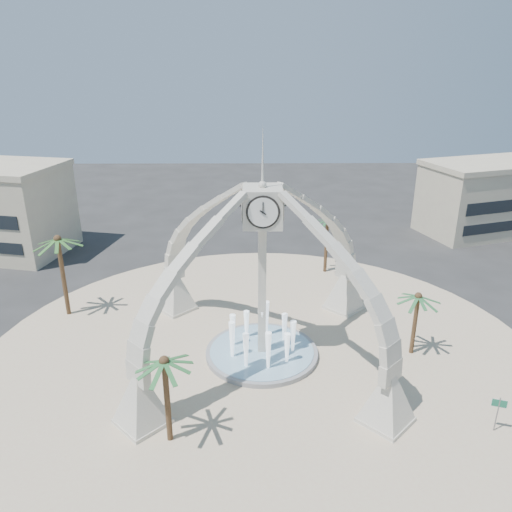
{
  "coord_description": "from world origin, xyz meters",
  "views": [
    {
      "loc": [
        -0.7,
        -30.52,
        19.82
      ],
      "look_at": [
        -0.39,
        2.0,
        6.87
      ],
      "focal_mm": 35.0,
      "sensor_mm": 36.0,
      "label": 1
    }
  ],
  "objects_px": {
    "palm_west": "(58,240)",
    "clock_tower": "(262,272)",
    "fountain": "(262,352)",
    "palm_south": "(164,362)",
    "street_sign": "(498,408)",
    "palm_east": "(418,297)",
    "palm_north": "(327,221)"
  },
  "relations": [
    {
      "from": "palm_east",
      "to": "street_sign",
      "type": "xyz_separation_m",
      "value": [
        2.3,
        -8.12,
        -2.86
      ]
    },
    {
      "from": "palm_east",
      "to": "street_sign",
      "type": "bearing_deg",
      "value": -74.21
    },
    {
      "from": "palm_east",
      "to": "palm_south",
      "type": "xyz_separation_m",
      "value": [
        -16.05,
        -8.64,
        0.58
      ]
    },
    {
      "from": "palm_east",
      "to": "palm_north",
      "type": "xyz_separation_m",
      "value": [
        -4.2,
        14.74,
        0.78
      ]
    },
    {
      "from": "palm_west",
      "to": "clock_tower",
      "type": "bearing_deg",
      "value": -21.68
    },
    {
      "from": "clock_tower",
      "to": "street_sign",
      "type": "relative_size",
      "value": 7.79
    },
    {
      "from": "palm_west",
      "to": "palm_south",
      "type": "height_order",
      "value": "palm_west"
    },
    {
      "from": "palm_north",
      "to": "palm_south",
      "type": "height_order",
      "value": "palm_north"
    },
    {
      "from": "palm_east",
      "to": "palm_north",
      "type": "distance_m",
      "value": 15.35
    },
    {
      "from": "street_sign",
      "to": "palm_west",
      "type": "bearing_deg",
      "value": 172.04
    },
    {
      "from": "fountain",
      "to": "palm_south",
      "type": "height_order",
      "value": "palm_south"
    },
    {
      "from": "clock_tower",
      "to": "palm_north",
      "type": "height_order",
      "value": "clock_tower"
    },
    {
      "from": "fountain",
      "to": "palm_west",
      "type": "bearing_deg",
      "value": 158.32
    },
    {
      "from": "palm_east",
      "to": "palm_north",
      "type": "bearing_deg",
      "value": 105.89
    },
    {
      "from": "fountain",
      "to": "palm_east",
      "type": "relative_size",
      "value": 1.54
    },
    {
      "from": "palm_west",
      "to": "palm_north",
      "type": "height_order",
      "value": "palm_west"
    },
    {
      "from": "palm_north",
      "to": "street_sign",
      "type": "relative_size",
      "value": 2.61
    },
    {
      "from": "palm_west",
      "to": "fountain",
      "type": "bearing_deg",
      "value": -21.68
    },
    {
      "from": "palm_south",
      "to": "street_sign",
      "type": "bearing_deg",
      "value": 1.61
    },
    {
      "from": "palm_north",
      "to": "palm_south",
      "type": "relative_size",
      "value": 1.03
    },
    {
      "from": "clock_tower",
      "to": "palm_south",
      "type": "xyz_separation_m",
      "value": [
        -5.28,
        -8.43,
        -1.4
      ]
    },
    {
      "from": "clock_tower",
      "to": "fountain",
      "type": "height_order",
      "value": "clock_tower"
    },
    {
      "from": "clock_tower",
      "to": "palm_west",
      "type": "bearing_deg",
      "value": 158.32
    },
    {
      "from": "palm_east",
      "to": "palm_west",
      "type": "relative_size",
      "value": 0.7
    },
    {
      "from": "palm_east",
      "to": "palm_south",
      "type": "relative_size",
      "value": 0.89
    },
    {
      "from": "street_sign",
      "to": "palm_east",
      "type": "bearing_deg",
      "value": 124.01
    },
    {
      "from": "street_sign",
      "to": "palm_south",
      "type": "bearing_deg",
      "value": -160.18
    },
    {
      "from": "palm_north",
      "to": "palm_south",
      "type": "distance_m",
      "value": 26.22
    },
    {
      "from": "fountain",
      "to": "palm_east",
      "type": "height_order",
      "value": "palm_east"
    },
    {
      "from": "palm_south",
      "to": "street_sign",
      "type": "height_order",
      "value": "palm_south"
    },
    {
      "from": "palm_west",
      "to": "palm_north",
      "type": "bearing_deg",
      "value": 21.0
    },
    {
      "from": "palm_south",
      "to": "palm_east",
      "type": "bearing_deg",
      "value": 28.29
    }
  ]
}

